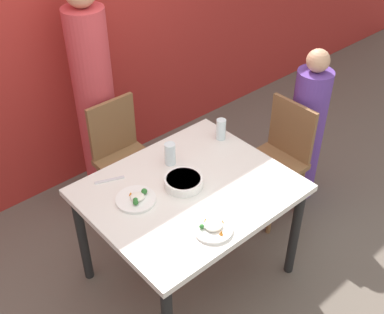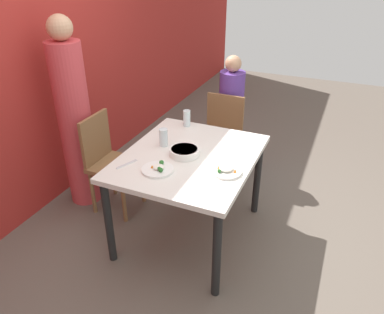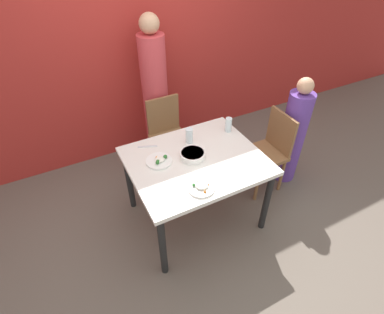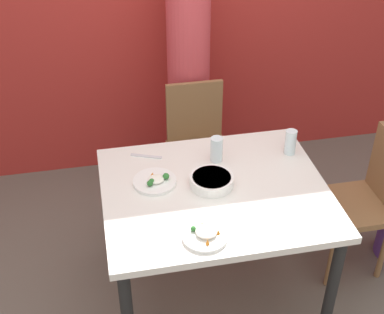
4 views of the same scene
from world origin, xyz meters
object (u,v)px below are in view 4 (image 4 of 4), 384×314
chair_adult_spot (198,144)px  glass_water_tall (217,149)px  person_adult (189,81)px  chair_child_spot (364,199)px  bowl_curry (212,181)px  plate_rice_adult (205,235)px

chair_adult_spot → glass_water_tall: 0.66m
person_adult → chair_child_spot: bearing=-52.1°
bowl_curry → glass_water_tall: 0.23m
person_adult → glass_water_tall: bearing=-91.1°
person_adult → glass_water_tall: person_adult is taller
glass_water_tall → chair_adult_spot: bearing=88.3°
chair_adult_spot → person_adult: bearing=90.0°
chair_child_spot → person_adult: size_ratio=0.52×
person_adult → plate_rice_adult: (-0.21, -1.48, -0.03)m
chair_adult_spot → glass_water_tall: size_ratio=6.20×
chair_child_spot → bowl_curry: (-0.93, -0.03, 0.30)m
chair_adult_spot → plate_rice_adult: bearing=-100.4°
glass_water_tall → chair_child_spot: bearing=-12.4°
chair_adult_spot → person_adult: size_ratio=0.52×
chair_child_spot → person_adult: (-0.84, 1.08, 0.31)m
chair_adult_spot → glass_water_tall: bearing=-91.7°
person_adult → glass_water_tall: size_ratio=11.81×
chair_child_spot → person_adult: 1.40m
chair_adult_spot → bowl_curry: (-0.09, -0.79, 0.30)m
chair_adult_spot → bowl_curry: size_ratio=3.91×
person_adult → glass_water_tall: (-0.02, -0.89, 0.03)m
chair_adult_spot → plate_rice_adult: chair_adult_spot is taller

